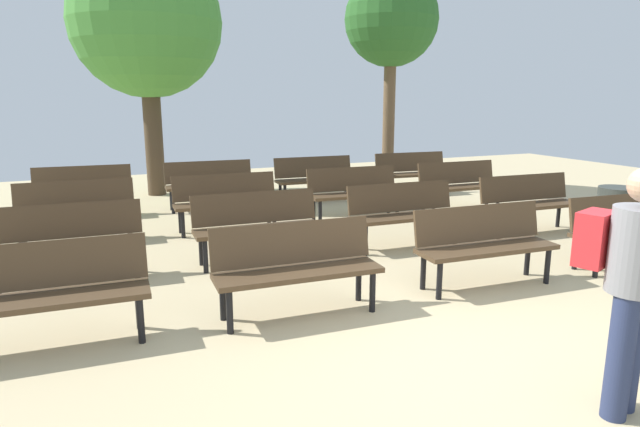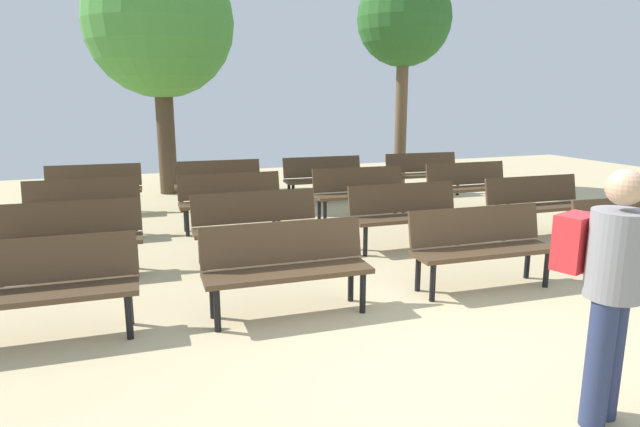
% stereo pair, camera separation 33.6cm
% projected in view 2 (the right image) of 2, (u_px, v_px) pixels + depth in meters
% --- Properties ---
extents(ground_plane, '(24.00, 24.00, 0.00)m').
position_uv_depth(ground_plane, '(471.00, 370.00, 4.19)').
color(ground_plane, '#CCB789').
extents(bench_r0_c0, '(1.62, 0.55, 0.87)m').
position_uv_depth(bench_r0_c0, '(40.00, 283.00, 4.62)').
color(bench_r0_c0, '#4C3823').
rests_on(bench_r0_c0, ground_plane).
extents(bench_r0_c1, '(1.62, 0.55, 0.87)m').
position_uv_depth(bench_r0_c1, '(286.00, 263.00, 5.19)').
color(bench_r0_c1, '#4C3823').
rests_on(bench_r0_c1, ground_plane).
extents(bench_r0_c2, '(1.62, 0.57, 0.87)m').
position_uv_depth(bench_r0_c2, '(481.00, 243.00, 5.89)').
color(bench_r0_c2, '#4C3823').
rests_on(bench_r0_c2, ground_plane).
extents(bench_r0_c3, '(1.63, 0.60, 0.87)m').
position_uv_depth(bench_r0_c3, '(635.00, 230.00, 6.46)').
color(bench_r0_c3, '#4C3823').
rests_on(bench_r0_c3, ground_plane).
extents(bench_r1_c0, '(1.62, 0.55, 0.87)m').
position_uv_depth(bench_r1_c0, '(69.00, 235.00, 6.22)').
color(bench_r1_c0, '#4C3823').
rests_on(bench_r1_c0, ground_plane).
extents(bench_r1_c1, '(1.62, 0.55, 0.87)m').
position_uv_depth(bench_r1_c1, '(256.00, 222.00, 6.86)').
color(bench_r1_c1, '#4C3823').
rests_on(bench_r1_c1, ground_plane).
extents(bench_r1_c2, '(1.62, 0.54, 0.87)m').
position_uv_depth(bench_r1_c2, '(406.00, 211.00, 7.47)').
color(bench_r1_c2, '#4C3823').
rests_on(bench_r1_c2, ground_plane).
extents(bench_r1_c3, '(1.62, 0.56, 0.87)m').
position_uv_depth(bench_r1_c3, '(536.00, 202.00, 8.14)').
color(bench_r1_c3, '#4C3823').
rests_on(bench_r1_c3, ground_plane).
extents(bench_r2_c0, '(1.62, 0.53, 0.87)m').
position_uv_depth(bench_r2_c0, '(83.00, 205.00, 7.89)').
color(bench_r2_c0, '#4C3823').
rests_on(bench_r2_c0, ground_plane).
extents(bench_r2_c1, '(1.62, 0.55, 0.87)m').
position_uv_depth(bench_r2_c1, '(231.00, 198.00, 8.46)').
color(bench_r2_c1, '#4C3823').
rests_on(bench_r2_c1, ground_plane).
extents(bench_r2_c2, '(1.63, 0.57, 0.87)m').
position_uv_depth(bench_r2_c2, '(360.00, 190.00, 9.14)').
color(bench_r2_c2, '#4C3823').
rests_on(bench_r2_c2, ground_plane).
extents(bench_r2_c3, '(1.61, 0.53, 0.87)m').
position_uv_depth(bench_r2_c3, '(469.00, 184.00, 9.80)').
color(bench_r2_c3, '#4C3823').
rests_on(bench_r2_c3, ground_plane).
extents(bench_r3_c0, '(1.63, 0.59, 0.87)m').
position_uv_depth(bench_r3_c0, '(94.00, 186.00, 9.52)').
color(bench_r3_c0, '#4C3823').
rests_on(bench_r3_c0, ground_plane).
extents(bench_r3_c1, '(1.63, 0.57, 0.87)m').
position_uv_depth(bench_r3_c1, '(219.00, 181.00, 10.13)').
color(bench_r3_c1, '#4C3823').
rests_on(bench_r3_c1, ground_plane).
extents(bench_r3_c2, '(1.62, 0.56, 0.87)m').
position_uv_depth(bench_r3_c2, '(324.00, 176.00, 10.73)').
color(bench_r3_c2, '#4C3823').
rests_on(bench_r3_c2, ground_plane).
extents(bench_r3_c3, '(1.63, 0.60, 0.87)m').
position_uv_depth(bench_r3_c3, '(423.00, 171.00, 11.41)').
color(bench_r3_c3, '#4C3823').
rests_on(bench_r3_c3, ground_plane).
extents(tree_0, '(3.00, 3.00, 5.00)m').
position_uv_depth(tree_0, '(159.00, 24.00, 10.97)').
color(tree_0, '#4C3A28').
rests_on(tree_0, ground_plane).
extents(tree_1, '(2.05, 2.05, 4.72)m').
position_uv_depth(tree_1, '(404.00, 21.00, 11.75)').
color(tree_1, brown).
rests_on(tree_1, ground_plane).
extents(visitor_with_backpack, '(0.46, 0.59, 1.65)m').
position_uv_depth(visitor_with_backpack, '(607.00, 283.00, 3.36)').
color(visitor_with_backpack, navy).
rests_on(visitor_with_backpack, ground_plane).
extents(trash_bin, '(0.57, 0.57, 0.72)m').
position_uv_depth(trash_bin, '(627.00, 214.00, 8.02)').
color(trash_bin, '#383D38').
rests_on(trash_bin, ground_plane).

